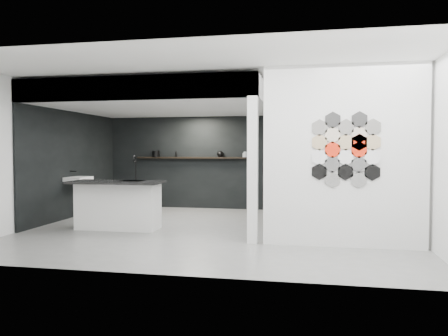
% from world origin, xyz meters
% --- Properties ---
extents(floor, '(7.00, 6.00, 0.01)m').
position_xyz_m(floor, '(0.00, 0.00, -0.01)').
color(floor, slate).
extents(partition_panel, '(2.45, 0.15, 2.80)m').
position_xyz_m(partition_panel, '(2.23, -1.00, 1.40)').
color(partition_panel, silver).
rests_on(partition_panel, floor).
extents(bay_clad_back, '(4.40, 0.04, 2.35)m').
position_xyz_m(bay_clad_back, '(-1.30, 2.97, 1.18)').
color(bay_clad_back, black).
rests_on(bay_clad_back, floor).
extents(bay_clad_left, '(0.04, 4.00, 2.35)m').
position_xyz_m(bay_clad_left, '(-3.47, 1.00, 1.18)').
color(bay_clad_left, black).
rests_on(bay_clad_left, floor).
extents(bulkhead, '(4.40, 4.00, 0.40)m').
position_xyz_m(bulkhead, '(-1.30, 1.00, 2.55)').
color(bulkhead, silver).
rests_on(bulkhead, corner_column).
extents(corner_column, '(0.16, 0.16, 2.35)m').
position_xyz_m(corner_column, '(0.82, -1.00, 1.18)').
color(corner_column, silver).
rests_on(corner_column, floor).
extents(fascia_beam, '(4.40, 0.16, 0.40)m').
position_xyz_m(fascia_beam, '(-1.30, -0.92, 2.55)').
color(fascia_beam, silver).
rests_on(fascia_beam, corner_column).
extents(wall_basin, '(0.40, 0.60, 0.12)m').
position_xyz_m(wall_basin, '(-3.24, 0.80, 0.85)').
color(wall_basin, silver).
rests_on(wall_basin, bay_clad_left).
extents(display_shelf, '(3.00, 0.15, 0.04)m').
position_xyz_m(display_shelf, '(-1.20, 2.87, 1.30)').
color(display_shelf, black).
rests_on(display_shelf, bay_clad_back).
extents(kitchen_island, '(1.74, 0.79, 1.40)m').
position_xyz_m(kitchen_island, '(-1.83, -0.25, 0.47)').
color(kitchen_island, silver).
rests_on(kitchen_island, floor).
extents(stockpot, '(0.25, 0.25, 0.16)m').
position_xyz_m(stockpot, '(-2.21, 2.87, 1.40)').
color(stockpot, black).
rests_on(stockpot, display_shelf).
extents(kettle, '(0.20, 0.20, 0.15)m').
position_xyz_m(kettle, '(-0.49, 2.87, 1.39)').
color(kettle, black).
rests_on(kettle, display_shelf).
extents(glass_bowl, '(0.16, 0.16, 0.11)m').
position_xyz_m(glass_bowl, '(0.15, 2.87, 1.37)').
color(glass_bowl, gray).
rests_on(glass_bowl, display_shelf).
extents(glass_vase, '(0.12, 0.12, 0.14)m').
position_xyz_m(glass_vase, '(0.15, 2.87, 1.39)').
color(glass_vase, gray).
rests_on(glass_vase, display_shelf).
extents(bottle_dark, '(0.06, 0.06, 0.14)m').
position_xyz_m(bottle_dark, '(-1.66, 2.87, 1.39)').
color(bottle_dark, black).
rests_on(bottle_dark, display_shelf).
extents(utensil_cup, '(0.08, 0.08, 0.09)m').
position_xyz_m(utensil_cup, '(-2.14, 2.87, 1.37)').
color(utensil_cup, black).
rests_on(utensil_cup, display_shelf).
extents(hex_tile_cluster, '(1.04, 0.02, 1.16)m').
position_xyz_m(hex_tile_cluster, '(2.26, -1.09, 1.50)').
color(hex_tile_cluster, black).
rests_on(hex_tile_cluster, partition_panel).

